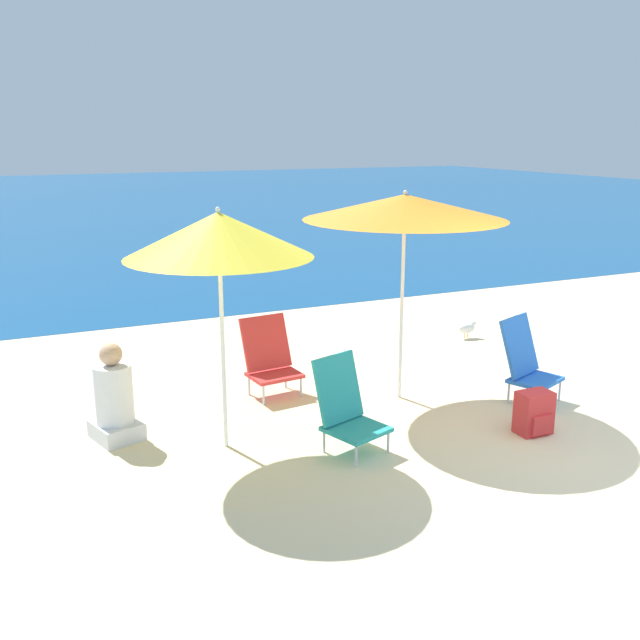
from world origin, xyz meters
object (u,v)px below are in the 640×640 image
object	(u,v)px
beach_umbrella_orange	(405,207)
beach_chair_blue	(526,360)
beach_chair_teal	(346,407)
beach_chair_red	(269,357)
seagull	(467,328)
person_seated_near	(114,400)
beach_umbrella_yellow	(219,235)
backpack_red	(534,413)

from	to	relation	value
beach_umbrella_orange	beach_chair_blue	xyz separation A→B (m)	(1.15, -0.58, -1.56)
beach_chair_teal	beach_chair_red	distance (m)	1.58
beach_umbrella_orange	seagull	size ratio (longest dim) A/B	8.01
beach_chair_red	person_seated_near	bearing A→B (deg)	-169.09
beach_chair_blue	person_seated_near	bearing A→B (deg)	147.52
beach_chair_blue	person_seated_near	distance (m)	4.10
beach_umbrella_yellow	backpack_red	bearing A→B (deg)	-18.58
beach_umbrella_yellow	person_seated_near	distance (m)	1.83
beach_umbrella_orange	person_seated_near	xyz separation A→B (m)	(-2.88, 0.16, -1.62)
beach_chair_red	person_seated_near	distance (m)	1.76
person_seated_near	seagull	xyz separation A→B (m)	(4.85, 1.39, -0.23)
beach_umbrella_orange	beach_chair_teal	xyz separation A→B (m)	(-1.07, -0.89, -1.60)
beach_umbrella_yellow	beach_chair_teal	bearing A→B (deg)	-26.84
beach_umbrella_orange	beach_umbrella_yellow	size ratio (longest dim) A/B	1.02
beach_chair_teal	beach_chair_blue	bearing A→B (deg)	-10.66
beach_umbrella_orange	person_seated_near	bearing A→B (deg)	176.82
beach_chair_teal	seagull	world-z (taller)	beach_chair_teal
beach_umbrella_yellow	beach_chair_teal	world-z (taller)	beach_umbrella_yellow
beach_umbrella_yellow	seagull	world-z (taller)	beach_umbrella_yellow
beach_chair_blue	person_seated_near	world-z (taller)	person_seated_near
beach_chair_teal	person_seated_near	distance (m)	2.09
beach_umbrella_orange	beach_chair_blue	distance (m)	2.03
beach_umbrella_orange	beach_chair_teal	size ratio (longest dim) A/B	2.61
beach_umbrella_yellow	backpack_red	distance (m)	3.29
backpack_red	seagull	distance (m)	3.15
beach_chair_blue	backpack_red	size ratio (longest dim) A/B	2.15
person_seated_near	seagull	distance (m)	5.05
beach_umbrella_yellow	beach_chair_blue	xyz separation A→B (m)	(3.17, -0.17, -1.46)
seagull	person_seated_near	bearing A→B (deg)	-163.98
beach_umbrella_orange	beach_chair_teal	bearing A→B (deg)	-140.21
beach_umbrella_yellow	seagull	bearing A→B (deg)	26.18
beach_umbrella_yellow	beach_chair_red	xyz separation A→B (m)	(0.82, 1.09, -1.48)
beach_chair_teal	person_seated_near	world-z (taller)	person_seated_near
person_seated_near	beach_chair_red	bearing A→B (deg)	0.92
seagull	beach_umbrella_yellow	bearing A→B (deg)	-153.82
beach_chair_teal	beach_umbrella_orange	bearing A→B (deg)	21.25
beach_umbrella_yellow	seagull	xyz separation A→B (m)	(3.99, 1.96, -1.74)
seagull	beach_umbrella_orange	bearing A→B (deg)	-141.80
beach_chair_red	person_seated_near	world-z (taller)	person_seated_near
beach_chair_teal	seagull	distance (m)	3.90
beach_chair_blue	seagull	distance (m)	2.30
beach_chair_blue	beach_chair_red	bearing A→B (deg)	129.58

